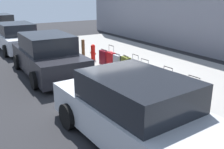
# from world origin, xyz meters

# --- Properties ---
(ground_plane) EXTENTS (40.00, 40.00, 0.00)m
(ground_plane) POSITION_xyz_m (0.00, 0.00, 0.00)
(ground_plane) COLOR black
(sidewalk_curb) EXTENTS (18.00, 5.00, 0.14)m
(sidewalk_curb) POSITION_xyz_m (0.00, -2.50, 0.07)
(sidewalk_curb) COLOR gray
(sidewalk_curb) RESTS_ON ground_plane
(suitcase_silver_0) EXTENTS (0.45, 0.23, 0.88)m
(suitcase_silver_0) POSITION_xyz_m (-3.97, -0.44, 0.48)
(suitcase_silver_0) COLOR #9EA0A8
(suitcase_silver_0) RESTS_ON sidewalk_curb
(suitcase_red_1) EXTENTS (0.46, 0.21, 0.78)m
(suitcase_red_1) POSITION_xyz_m (-3.40, -0.55, 0.43)
(suitcase_red_1) COLOR red
(suitcase_red_1) RESTS_ON sidewalk_curb
(suitcase_maroon_2) EXTENTS (0.43, 0.26, 0.85)m
(suitcase_maroon_2) POSITION_xyz_m (-2.83, -0.56, 0.44)
(suitcase_maroon_2) COLOR maroon
(suitcase_maroon_2) RESTS_ON sidewalk_curb
(suitcase_navy_3) EXTENTS (0.51, 0.27, 0.61)m
(suitcase_navy_3) POSITION_xyz_m (-2.24, -0.51, 0.42)
(suitcase_navy_3) COLOR navy
(suitcase_navy_3) RESTS_ON sidewalk_curb
(suitcase_teal_4) EXTENTS (0.44, 0.29, 0.84)m
(suitcase_teal_4) POSITION_xyz_m (-1.66, -0.57, 0.40)
(suitcase_teal_4) COLOR #0F606B
(suitcase_teal_4) RESTS_ON sidewalk_curb
(suitcase_black_5) EXTENTS (0.43, 0.21, 0.90)m
(suitcase_black_5) POSITION_xyz_m (-1.11, -0.58, 0.44)
(suitcase_black_5) COLOR black
(suitcase_black_5) RESTS_ON sidewalk_curb
(suitcase_olive_6) EXTENTS (0.49, 0.24, 0.74)m
(suitcase_olive_6) POSITION_xyz_m (-0.53, -0.57, 0.48)
(suitcase_olive_6) COLOR #59601E
(suitcase_olive_6) RESTS_ON sidewalk_curb
(suitcase_silver_7) EXTENTS (0.41, 0.23, 0.70)m
(suitcase_silver_7) POSITION_xyz_m (0.04, -0.55, 0.46)
(suitcase_silver_7) COLOR #9EA0A8
(suitcase_silver_7) RESTS_ON sidewalk_curb
(suitcase_red_8) EXTENTS (0.43, 0.23, 0.96)m
(suitcase_red_8) POSITION_xyz_m (0.58, -0.57, 0.47)
(suitcase_red_8) COLOR red
(suitcase_red_8) RESTS_ON sidewalk_curb
(suitcase_maroon_9) EXTENTS (0.51, 0.25, 0.68)m
(suitcase_maroon_9) POSITION_xyz_m (1.16, -0.56, 0.45)
(suitcase_maroon_9) COLOR maroon
(suitcase_maroon_9) RESTS_ON sidewalk_curb
(fire_hydrant) EXTENTS (0.39, 0.21, 0.75)m
(fire_hydrant) POSITION_xyz_m (2.11, -0.51, 0.53)
(fire_hydrant) COLOR red
(fire_hydrant) RESTS_ON sidewalk_curb
(bollard_post) EXTENTS (0.16, 0.16, 0.87)m
(bollard_post) POSITION_xyz_m (2.86, -0.36, 0.57)
(bollard_post) COLOR brown
(bollard_post) RESTS_ON sidewalk_curb
(parked_car_silver_0) EXTENTS (4.68, 2.31, 1.55)m
(parked_car_silver_0) POSITION_xyz_m (-4.44, 1.88, 0.73)
(parked_car_silver_0) COLOR #B2B5BA
(parked_car_silver_0) RESTS_ON ground_plane
(parked_car_charcoal_1) EXTENTS (4.65, 2.15, 1.64)m
(parked_car_charcoal_1) POSITION_xyz_m (1.45, 1.88, 0.77)
(parked_car_charcoal_1) COLOR black
(parked_car_charcoal_1) RESTS_ON ground_plane
(parked_car_white_2) EXTENTS (4.62, 2.11, 1.55)m
(parked_car_white_2) POSITION_xyz_m (6.92, 1.88, 0.73)
(parked_car_white_2) COLOR silver
(parked_car_white_2) RESTS_ON ground_plane
(parked_car_beige_3) EXTENTS (4.59, 2.22, 1.66)m
(parked_car_beige_3) POSITION_xyz_m (12.67, 1.88, 0.77)
(parked_car_beige_3) COLOR tan
(parked_car_beige_3) RESTS_ON ground_plane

